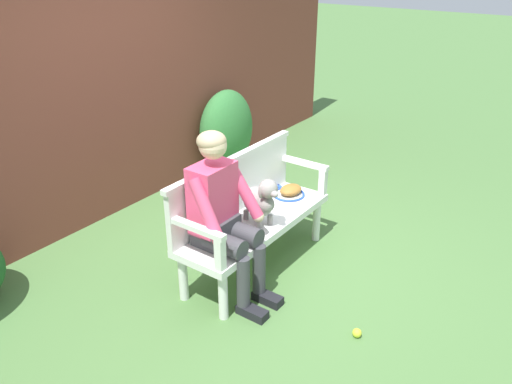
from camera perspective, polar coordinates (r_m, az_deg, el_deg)
ground_plane at (r=4.40m, az=-0.00°, el=-8.29°), size 40.00×40.00×0.00m
brick_garden_fence at (r=5.14m, az=-17.70°, el=10.41°), size 8.00×0.30×2.41m
hedge_bush_far_left at (r=6.15m, az=-3.31°, el=6.95°), size 0.81×0.49×0.97m
garden_bench at (r=4.19m, az=-0.00°, el=-3.85°), size 1.52×0.51×0.45m
bench_backrest at (r=4.17m, az=-2.52°, el=0.84°), size 1.56×0.06×0.50m
bench_armrest_left_end at (r=3.52m, az=-5.67°, el=-5.23°), size 0.06×0.51×0.28m
bench_armrest_right_end at (r=4.58m, az=6.17°, el=2.37°), size 0.06×0.51×0.28m
person_seated at (r=3.71m, az=-3.83°, el=-2.19°), size 0.56×0.66×1.32m
dog_on_bench at (r=4.01m, az=0.52°, el=-0.90°), size 0.28×0.42×0.42m
tennis_racket at (r=4.59m, az=3.50°, el=-0.11°), size 0.40×0.57×0.03m
baseball_glove at (r=4.57m, az=3.91°, el=0.24°), size 0.24×0.20×0.09m
tennis_ball at (r=3.75m, az=11.23°, el=-15.21°), size 0.07×0.07×0.07m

